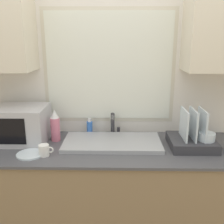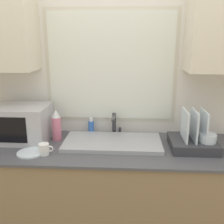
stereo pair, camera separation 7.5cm
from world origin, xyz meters
The scene contains 10 objects.
countertop centered at (0.00, 0.33, 0.45)m, with size 2.01×0.68×0.90m.
wall_back centered at (0.00, 0.63, 1.43)m, with size 6.00×0.38×2.60m.
sink_basin centered at (0.03, 0.37, 0.92)m, with size 0.75×0.38×0.03m.
faucet centered at (0.03, 0.56, 1.01)m, with size 0.08×0.18×0.19m.
microwave centered at (-0.71, 0.42, 1.04)m, with size 0.45×0.34×0.28m.
dish_rack centered at (0.64, 0.33, 0.97)m, with size 0.33×0.32×0.29m.
spray_bottle centered at (-0.42, 0.44, 1.02)m, with size 0.07×0.07×0.25m.
soap_bottle centered at (-0.17, 0.58, 0.96)m, with size 0.05×0.05×0.14m.
mug_near_sink centered at (-0.44, 0.15, 0.94)m, with size 0.10×0.07×0.08m.
small_plate centered at (-0.54, 0.16, 0.91)m, with size 0.19×0.19×0.01m.
Camera 2 is at (0.14, -1.51, 1.69)m, focal length 42.00 mm.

